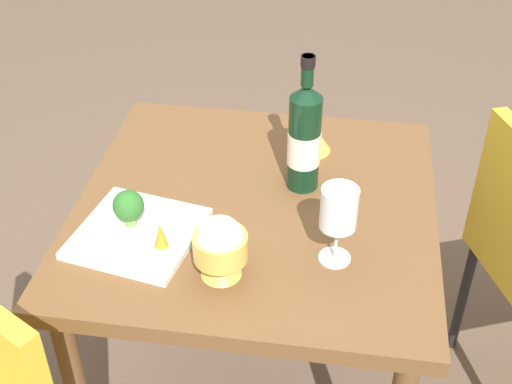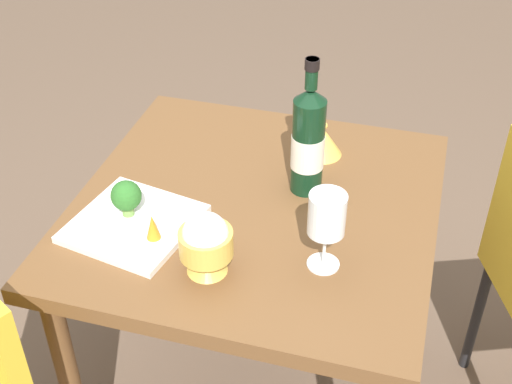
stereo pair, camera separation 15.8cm
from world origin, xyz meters
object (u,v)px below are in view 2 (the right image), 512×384
object	(u,v)px
rice_bowl	(206,243)
broccoli_floret	(126,196)
wine_bottle	(308,141)
serving_plate	(134,224)
rice_bowl_lid	(323,141)
carrot_garnish_left	(153,227)
wine_glass	(327,216)

from	to	relation	value
rice_bowl	broccoli_floret	distance (m)	0.25
wine_bottle	serving_plate	bearing A→B (deg)	35.93
rice_bowl	rice_bowl_lid	bearing A→B (deg)	-106.06
serving_plate	carrot_garnish_left	distance (m)	0.09
rice_bowl_lid	broccoli_floret	xyz separation A→B (m)	(0.36, 0.38, 0.03)
broccoli_floret	carrot_garnish_left	bearing A→B (deg)	145.30
rice_bowl	rice_bowl_lid	distance (m)	0.51
wine_glass	broccoli_floret	xyz separation A→B (m)	(0.45, -0.03, -0.06)
carrot_garnish_left	wine_bottle	bearing A→B (deg)	-133.65
wine_bottle	rice_bowl_lid	size ratio (longest dim) A/B	3.36
wine_bottle	rice_bowl	bearing A→B (deg)	68.12
wine_bottle	wine_glass	bearing A→B (deg)	110.32
wine_bottle	broccoli_floret	xyz separation A→B (m)	(0.35, 0.22, -0.07)
rice_bowl_lid	carrot_garnish_left	xyz separation A→B (m)	(0.28, 0.44, 0.01)
wine_bottle	rice_bowl	xyz separation A→B (m)	(0.13, 0.33, -0.06)
serving_plate	broccoli_floret	size ratio (longest dim) A/B	3.40
rice_bowl	broccoli_floret	bearing A→B (deg)	-25.77
rice_bowl	serving_plate	bearing A→B (deg)	-23.62
wine_glass	rice_bowl	distance (m)	0.25
rice_bowl	broccoli_floret	size ratio (longest dim) A/B	1.65
rice_bowl_lid	carrot_garnish_left	world-z (taller)	rice_bowl_lid
serving_plate	rice_bowl	bearing A→B (deg)	156.38
rice_bowl_lid	wine_glass	bearing A→B (deg)	101.79
rice_bowl	serving_plate	world-z (taller)	rice_bowl
wine_bottle	serving_plate	world-z (taller)	wine_bottle
serving_plate	wine_glass	bearing A→B (deg)	178.95
wine_glass	serving_plate	size ratio (longest dim) A/B	0.61
serving_plate	carrot_garnish_left	xyz separation A→B (m)	(-0.07, 0.04, 0.04)
rice_bowl_lid	serving_plate	distance (m)	0.53
rice_bowl_lid	rice_bowl	bearing A→B (deg)	73.94
wine_bottle	wine_glass	world-z (taller)	wine_bottle
wine_bottle	serving_plate	size ratio (longest dim) A/B	1.15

